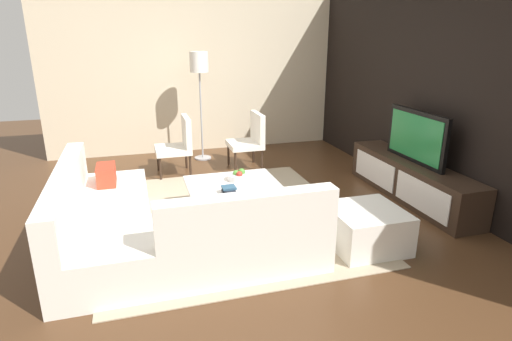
{
  "coord_description": "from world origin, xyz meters",
  "views": [
    {
      "loc": [
        4.3,
        -0.94,
        2.06
      ],
      "look_at": [
        -0.18,
        0.38,
        0.51
      ],
      "focal_mm": 29.49,
      "sensor_mm": 36.0,
      "label": 1
    }
  ],
  "objects_px": {
    "book_stack": "(229,190)",
    "television": "(416,137)",
    "floor_lamp": "(199,70)",
    "ottoman": "(366,228)",
    "coffee_table": "(235,200)",
    "accent_chair_far": "(250,137)",
    "accent_chair_near": "(179,142)",
    "fruit_bowl": "(239,176)",
    "media_console": "(411,180)",
    "sectional_couch": "(154,226)"
  },
  "relations": [
    {
      "from": "accent_chair_near",
      "to": "fruit_bowl",
      "type": "xyz_separation_m",
      "value": [
        1.58,
        0.53,
        -0.06
      ]
    },
    {
      "from": "accent_chair_near",
      "to": "book_stack",
      "type": "xyz_separation_m",
      "value": [
        1.99,
        0.31,
        -0.07
      ]
    },
    {
      "from": "ottoman",
      "to": "sectional_couch",
      "type": "bearing_deg",
      "value": -103.0
    },
    {
      "from": "television",
      "to": "accent_chair_far",
      "type": "distance_m",
      "value": 2.48
    },
    {
      "from": "television",
      "to": "ottoman",
      "type": "xyz_separation_m",
      "value": [
        0.97,
        -1.22,
        -0.62
      ]
    },
    {
      "from": "floor_lamp",
      "to": "fruit_bowl",
      "type": "relative_size",
      "value": 6.3
    },
    {
      "from": "floor_lamp",
      "to": "book_stack",
      "type": "bearing_deg",
      "value": -3.2
    },
    {
      "from": "accent_chair_near",
      "to": "book_stack",
      "type": "relative_size",
      "value": 3.93
    },
    {
      "from": "fruit_bowl",
      "to": "accent_chair_far",
      "type": "distance_m",
      "value": 1.68
    },
    {
      "from": "coffee_table",
      "to": "floor_lamp",
      "type": "bearing_deg",
      "value": 179.33
    },
    {
      "from": "floor_lamp",
      "to": "book_stack",
      "type": "relative_size",
      "value": 7.96
    },
    {
      "from": "coffee_table",
      "to": "accent_chair_near",
      "type": "distance_m",
      "value": 1.84
    },
    {
      "from": "accent_chair_far",
      "to": "media_console",
      "type": "bearing_deg",
      "value": 46.1
    },
    {
      "from": "sectional_couch",
      "to": "coffee_table",
      "type": "distance_m",
      "value": 1.13
    },
    {
      "from": "television",
      "to": "coffee_table",
      "type": "bearing_deg",
      "value": -92.49
    },
    {
      "from": "television",
      "to": "book_stack",
      "type": "bearing_deg",
      "value": -87.13
    },
    {
      "from": "sectional_couch",
      "to": "fruit_bowl",
      "type": "xyz_separation_m",
      "value": [
        -0.79,
        1.05,
        0.15
      ]
    },
    {
      "from": "television",
      "to": "book_stack",
      "type": "height_order",
      "value": "television"
    },
    {
      "from": "media_console",
      "to": "coffee_table",
      "type": "xyz_separation_m",
      "value": [
        -0.1,
        -2.3,
        -0.05
      ]
    },
    {
      "from": "accent_chair_near",
      "to": "accent_chair_far",
      "type": "distance_m",
      "value": 1.11
    },
    {
      "from": "book_stack",
      "to": "ottoman",
      "type": "bearing_deg",
      "value": 54.59
    },
    {
      "from": "floor_lamp",
      "to": "ottoman",
      "type": "height_order",
      "value": "floor_lamp"
    },
    {
      "from": "media_console",
      "to": "coffee_table",
      "type": "bearing_deg",
      "value": -92.49
    },
    {
      "from": "accent_chair_far",
      "to": "television",
      "type": "bearing_deg",
      "value": 46.11
    },
    {
      "from": "media_console",
      "to": "sectional_couch",
      "type": "distance_m",
      "value": 3.28
    },
    {
      "from": "accent_chair_near",
      "to": "floor_lamp",
      "type": "relative_size",
      "value": 0.49
    },
    {
      "from": "television",
      "to": "media_console",
      "type": "bearing_deg",
      "value": -90.0
    },
    {
      "from": "television",
      "to": "floor_lamp",
      "type": "distance_m",
      "value": 3.47
    },
    {
      "from": "media_console",
      "to": "accent_chair_far",
      "type": "xyz_separation_m",
      "value": [
        -1.86,
        -1.62,
        0.24
      ]
    },
    {
      "from": "media_console",
      "to": "fruit_bowl",
      "type": "xyz_separation_m",
      "value": [
        -0.28,
        -2.2,
        0.18
      ]
    },
    {
      "from": "sectional_couch",
      "to": "coffee_table",
      "type": "xyz_separation_m",
      "value": [
        -0.61,
        0.95,
        -0.08
      ]
    },
    {
      "from": "sectional_couch",
      "to": "accent_chair_near",
      "type": "relative_size",
      "value": 2.74
    },
    {
      "from": "accent_chair_near",
      "to": "accent_chair_far",
      "type": "bearing_deg",
      "value": 87.19
    },
    {
      "from": "coffee_table",
      "to": "accent_chair_near",
      "type": "height_order",
      "value": "accent_chair_near"
    },
    {
      "from": "television",
      "to": "coffee_table",
      "type": "xyz_separation_m",
      "value": [
        -0.1,
        -2.3,
        -0.62
      ]
    },
    {
      "from": "coffee_table",
      "to": "accent_chair_far",
      "type": "distance_m",
      "value": 1.91
    },
    {
      "from": "television",
      "to": "sectional_couch",
      "type": "relative_size",
      "value": 0.46
    },
    {
      "from": "floor_lamp",
      "to": "fruit_bowl",
      "type": "xyz_separation_m",
      "value": [
        2.26,
        0.07,
        -1.05
      ]
    },
    {
      "from": "book_stack",
      "to": "television",
      "type": "bearing_deg",
      "value": 92.87
    },
    {
      "from": "media_console",
      "to": "sectional_couch",
      "type": "height_order",
      "value": "sectional_couch"
    },
    {
      "from": "television",
      "to": "floor_lamp",
      "type": "xyz_separation_m",
      "value": [
        -2.55,
        -2.27,
        0.65
      ]
    },
    {
      "from": "accent_chair_near",
      "to": "fruit_bowl",
      "type": "relative_size",
      "value": 3.11
    },
    {
      "from": "media_console",
      "to": "book_stack",
      "type": "relative_size",
      "value": 9.94
    },
    {
      "from": "media_console",
      "to": "accent_chair_far",
      "type": "height_order",
      "value": "accent_chair_far"
    },
    {
      "from": "sectional_couch",
      "to": "accent_chair_near",
      "type": "height_order",
      "value": "accent_chair_near"
    },
    {
      "from": "media_console",
      "to": "coffee_table",
      "type": "height_order",
      "value": "media_console"
    },
    {
      "from": "coffee_table",
      "to": "accent_chair_near",
      "type": "relative_size",
      "value": 1.21
    },
    {
      "from": "ottoman",
      "to": "accent_chair_far",
      "type": "bearing_deg",
      "value": -172.02
    },
    {
      "from": "fruit_bowl",
      "to": "accent_chair_far",
      "type": "xyz_separation_m",
      "value": [
        -1.58,
        0.58,
        0.07
      ]
    },
    {
      "from": "media_console",
      "to": "ottoman",
      "type": "relative_size",
      "value": 3.14
    }
  ]
}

